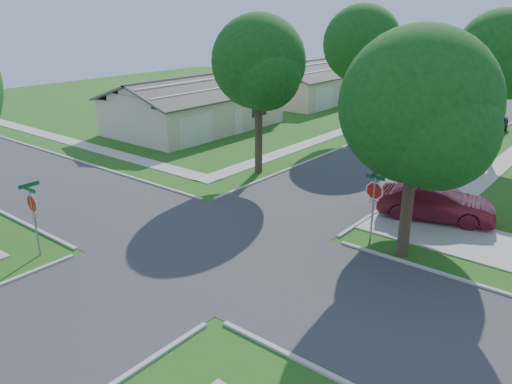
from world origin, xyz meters
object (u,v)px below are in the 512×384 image
at_px(tree_e_mid, 501,58).
at_px(house_nw_far, 311,86).
at_px(stop_sign_ne, 374,194).
at_px(tree_w_far, 428,51).
at_px(tree_e_near, 426,91).
at_px(tree_w_near, 260,66).
at_px(tree_w_mid, 363,48).
at_px(car_curb_west, 460,106).
at_px(tree_ne_corner, 419,113).
at_px(car_driveway, 436,202).
at_px(car_curb_east, 493,124).
at_px(stop_sign_sw, 32,207).
at_px(house_nw_near, 195,110).

bearing_deg(tree_e_mid, house_nw_far, 152.09).
height_order(stop_sign_ne, tree_w_far, tree_w_far).
distance_m(tree_e_near, tree_w_near, 9.41).
bearing_deg(tree_w_mid, car_curb_west, 75.67).
distance_m(tree_ne_corner, car_curb_west, 31.57).
bearing_deg(car_driveway, car_curb_east, -8.58).
distance_m(stop_sign_sw, car_driveway, 17.01).
bearing_deg(tree_w_near, house_nw_near, 152.17).
height_order(stop_sign_sw, stop_sign_ne, same).
height_order(tree_w_near, house_nw_far, tree_w_near).
xyz_separation_m(tree_w_far, car_curb_west, (3.45, 0.46, -4.76)).
distance_m(stop_sign_ne, house_nw_near, 23.12).
distance_m(tree_ne_corner, car_curb_east, 24.95).
xyz_separation_m(tree_e_near, car_driveway, (1.25, -0.54, -4.82)).
xyz_separation_m(tree_e_mid, tree_w_far, (-9.41, 13.00, -0.75)).
relative_size(stop_sign_sw, car_driveway, 0.59).
relative_size(tree_w_near, house_nw_near, 0.66).
height_order(stop_sign_sw, tree_w_mid, tree_w_mid).
relative_size(tree_e_mid, tree_w_mid, 0.96).
relative_size(stop_sign_ne, tree_e_mid, 0.32).
bearing_deg(car_curb_west, house_nw_far, 16.06).
xyz_separation_m(stop_sign_sw, car_driveway, (10.70, 13.17, -1.20)).
relative_size(stop_sign_sw, tree_ne_corner, 0.34).
bearing_deg(tree_w_far, stop_sign_ne, -72.30).
bearing_deg(tree_e_mid, house_nw_near, -163.85).
bearing_deg(house_nw_far, tree_e_near, -47.94).
xyz_separation_m(tree_e_near, tree_e_mid, (0.01, 12.00, 0.61)).
relative_size(tree_e_mid, car_curb_west, 1.78).
height_order(tree_w_mid, car_curb_east, tree_w_mid).
xyz_separation_m(tree_e_mid, tree_ne_corner, (1.60, -16.80, -0.66)).
xyz_separation_m(stop_sign_sw, tree_w_far, (0.05, 38.71, 3.48)).
bearing_deg(car_curb_west, tree_w_mid, 82.23).
distance_m(tree_e_near, car_curb_east, 20.14).
bearing_deg(house_nw_near, stop_sign_ne, -26.46).
distance_m(stop_sign_sw, tree_e_near, 17.04).
relative_size(stop_sign_ne, car_curb_east, 0.73).
xyz_separation_m(stop_sign_ne, tree_w_near, (-9.34, 4.31, 4.08)).
bearing_deg(tree_e_near, tree_w_mid, 128.05).
xyz_separation_m(stop_sign_sw, tree_w_mid, (0.06, 25.71, 4.46)).
bearing_deg(tree_e_near, tree_w_near, 180.00).
bearing_deg(tree_w_far, tree_w_mid, -89.95).
relative_size(tree_e_near, car_curb_east, 2.03).
bearing_deg(car_curb_west, car_driveway, 112.04).
height_order(tree_w_near, tree_ne_corner, tree_w_near).
bearing_deg(house_nw_far, tree_e_mid, -27.91).
distance_m(tree_e_mid, car_curb_east, 9.44).
distance_m(tree_e_mid, tree_w_near, 15.25).
distance_m(stop_sign_ne, tree_w_far, 30.96).
height_order(tree_w_mid, car_driveway, tree_w_mid).
distance_m(tree_e_mid, car_curb_west, 15.72).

